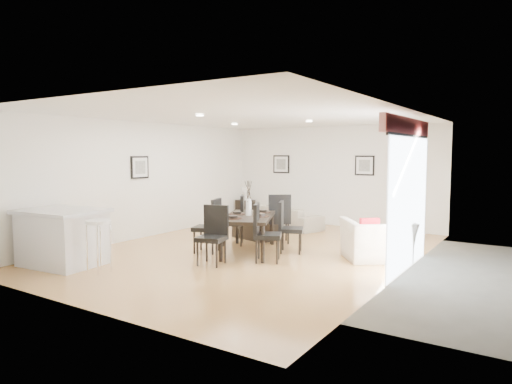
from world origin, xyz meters
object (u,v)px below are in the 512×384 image
Objects in this scene: dining_table at (249,219)px; bar_stool at (98,227)px; armchair at (377,240)px; dining_chair_efar at (287,224)px; coffee_table at (257,229)px; dining_chair_wnear at (211,223)px; dining_chair_foot at (279,216)px; dining_chair_head at (214,231)px; dining_chair_enear at (263,229)px; dining_chair_wfar at (237,217)px; side_table at (245,209)px; sofa at (289,217)px; kitchen_island at (63,237)px.

bar_stool reaches higher than dining_table.
armchair is 2.49m from dining_table.
dining_chair_efar is 0.96× the size of coffee_table.
dining_chair_foot reaches higher than dining_chair_wnear.
dining_chair_head is 2.22m from dining_chair_foot.
dining_chair_enear is at bearing 156.06° from dining_chair_efar.
dining_chair_head is 0.98× the size of coffee_table.
dining_chair_wfar is 3.84m from side_table.
dining_chair_wfar is (-0.64, 0.50, -0.07)m from dining_table.
dining_table is 0.81m from dining_chair_wfar.
sofa is at bearing 87.03° from dining_chair_head.
armchair is 2.13m from dining_chair_enear.
dining_chair_foot reaches higher than sofa.
dining_chair_head is at bearing 51.60° from bar_stool.
dining_chair_head is at bearing -10.45° from dining_chair_wfar.
dining_chair_head is (0.74, -4.15, 0.30)m from sofa.
coffee_table is (-0.05, 1.76, -0.39)m from dining_chair_wnear.
dining_chair_wfar reaches higher than kitchen_island.
dining_chair_wnear is 2.72m from kitchen_island.
dining_table is 1.32× the size of kitchen_island.
dining_chair_efar reaches higher than coffee_table.
dining_chair_enear is (-1.73, -1.23, 0.21)m from armchair.
armchair is at bearing 43.19° from bar_stool.
armchair is 1.08× the size of dining_chair_wfar.
sofa is 1.79× the size of dining_chair_wfar.
dining_chair_head is (0.62, -1.60, -0.02)m from dining_chair_wfar.
kitchen_island is at bearing 23.08° from dining_chair_foot.
dining_chair_wnear reaches higher than coffee_table.
bar_stool reaches higher than sofa.
dining_chair_wnear is at bearing 110.71° from sofa.
dining_table is at bearing 51.45° from dining_chair_foot.
dining_chair_efar is at bearing 58.49° from bar_stool.
dining_chair_foot is 3.96m from bar_stool.
coffee_table is (-0.68, 1.34, -0.46)m from dining_table.
bar_stool is (-1.23, -2.63, 0.09)m from dining_table.
dining_chair_enear is (0.63, -0.49, -0.08)m from dining_table.
dining_chair_head is 0.69× the size of kitchen_island.
dining_table is 1.86× the size of dining_chair_wfar.
dining_chair_wnear reaches higher than dining_chair_head.
dining_chair_wfar reaches higher than dining_chair_head.
dining_table is at bearing 44.83° from kitchen_island.
dining_chair_wnear is 2.30m from bar_stool.
dining_chair_enear reaches higher than kitchen_island.
kitchen_island is (-2.85, -3.04, -0.07)m from dining_chair_efar.
sofa is 2.12m from dining_chair_foot.
dining_table is 1.88× the size of coffee_table.
coffee_table is 4.05m from bar_stool.
bar_stool is at bearing 112.81° from dining_chair_enear.
dining_chair_enear is at bearing 48.99° from bar_stool.
dining_chair_wfar is at bearing 117.24° from dining_table.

